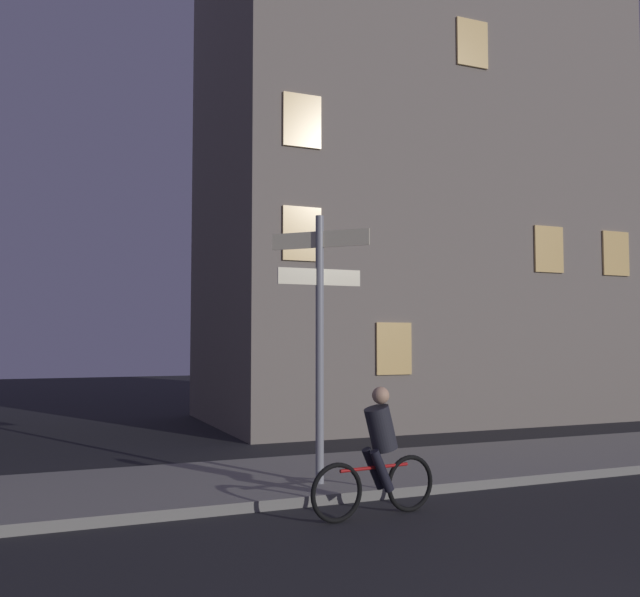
{
  "coord_description": "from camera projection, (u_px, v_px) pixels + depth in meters",
  "views": [
    {
      "loc": [
        -3.89,
        -2.68,
        2.2
      ],
      "look_at": [
        -0.2,
        6.23,
        2.78
      ],
      "focal_mm": 38.7,
      "sensor_mm": 36.0,
      "label": 1
    }
  ],
  "objects": [
    {
      "name": "building_right_block",
      "position": [
        410.0,
        189.0,
        19.89
      ],
      "size": [
        11.37,
        6.24,
        13.14
      ],
      "color": "slate",
      "rests_on": "ground_plane"
    },
    {
      "name": "cyclist",
      "position": [
        378.0,
        456.0,
        8.62
      ],
      "size": [
        1.81,
        0.37,
        1.61
      ],
      "color": "black",
      "rests_on": "ground_plane"
    },
    {
      "name": "signpost",
      "position": [
        320.0,
        323.0,
        10.03
      ],
      "size": [
        1.3,
        1.11,
        3.88
      ],
      "color": "gray",
      "rests_on": "sidewalk_kerb"
    },
    {
      "name": "sidewalk_kerb",
      "position": [
        302.0,
        477.0,
        10.69
      ],
      "size": [
        40.0,
        3.1,
        0.14
      ],
      "primitive_type": "cube",
      "color": "gray",
      "rests_on": "ground_plane"
    }
  ]
}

